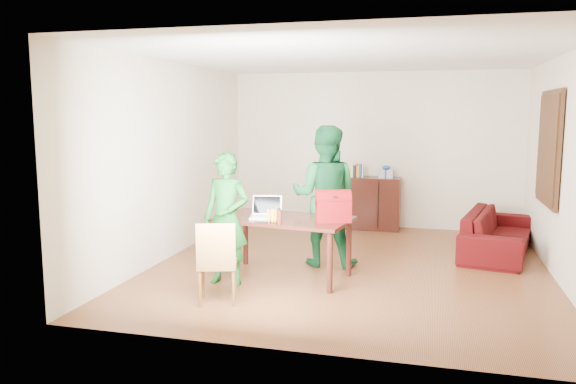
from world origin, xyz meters
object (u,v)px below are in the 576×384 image
(laptop, at_px, (265,214))
(bottle, at_px, (279,216))
(person_far, at_px, (325,196))
(sofa, at_px, (498,232))
(chair, at_px, (218,279))
(person_near, at_px, (226,219))
(red_bag, at_px, (333,209))
(table, at_px, (284,225))

(laptop, height_order, bottle, laptop)
(person_far, relative_size, sofa, 0.89)
(sofa, bearing_deg, chair, 145.68)
(person_far, height_order, sofa, person_far)
(person_near, height_order, red_bag, person_near)
(laptop, relative_size, bottle, 2.30)
(chair, height_order, person_far, person_far)
(laptop, bearing_deg, bottle, -55.87)
(laptop, distance_m, sofa, 3.52)
(bottle, bearing_deg, sofa, 40.62)
(person_near, xyz_separation_m, person_far, (0.95, 1.12, 0.14))
(table, distance_m, sofa, 3.29)
(red_bag, bearing_deg, chair, -155.85)
(chair, distance_m, laptop, 1.14)
(chair, xyz_separation_m, person_near, (-0.14, 0.65, 0.52))
(person_far, bearing_deg, chair, 64.48)
(table, distance_m, bottle, 0.38)
(table, height_order, person_far, person_far)
(table, bearing_deg, person_far, 71.01)
(person_near, distance_m, red_bag, 1.25)
(person_far, bearing_deg, person_near, 48.77)
(table, bearing_deg, chair, -104.35)
(chair, relative_size, red_bag, 2.21)
(table, relative_size, person_far, 0.92)
(laptop, bearing_deg, person_near, -147.45)
(person_near, xyz_separation_m, bottle, (0.62, 0.08, 0.05))
(laptop, height_order, sofa, laptop)
(person_far, height_order, bottle, person_far)
(bottle, relative_size, sofa, 0.08)
(person_far, distance_m, laptop, 0.98)
(table, height_order, chair, chair)
(chair, bearing_deg, bottle, 39.46)
(person_far, xyz_separation_m, laptop, (-0.58, -0.78, -0.13))
(table, distance_m, person_far, 0.84)
(chair, bearing_deg, person_near, 84.91)
(sofa, bearing_deg, bottle, 142.46)
(laptop, xyz_separation_m, sofa, (2.87, 1.99, -0.49))
(table, bearing_deg, person_near, -136.49)
(laptop, relative_size, red_bag, 1.00)
(person_far, bearing_deg, sofa, -153.10)
(laptop, xyz_separation_m, red_bag, (0.83, -0.01, 0.10))
(person_near, relative_size, red_bag, 3.89)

